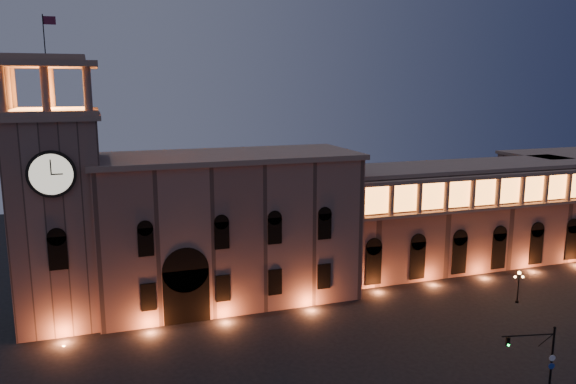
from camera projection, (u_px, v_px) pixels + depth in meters
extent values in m
plane|color=black|center=(309.00, 383.00, 48.74)|extent=(160.00, 160.00, 0.00)
cube|color=#7A5950|center=(228.00, 229.00, 66.93)|extent=(30.00, 12.00, 17.00)
cube|color=#886C5E|center=(226.00, 156.00, 65.26)|extent=(30.80, 12.80, 0.60)
cube|color=black|center=(186.00, 295.00, 61.04)|extent=(5.00, 1.40, 6.00)
cylinder|color=black|center=(185.00, 268.00, 60.47)|extent=(5.00, 1.40, 5.00)
cube|color=orange|center=(186.00, 297.00, 60.89)|extent=(4.20, 0.20, 5.00)
cube|color=#7A5950|center=(59.00, 223.00, 59.63)|extent=(9.00, 9.00, 22.00)
cube|color=#886C5E|center=(50.00, 117.00, 57.50)|extent=(9.80, 9.80, 0.50)
cylinder|color=black|center=(51.00, 174.00, 54.15)|extent=(4.60, 0.35, 4.60)
cylinder|color=beige|center=(51.00, 174.00, 54.02)|extent=(4.00, 0.12, 4.00)
cube|color=#886C5E|center=(50.00, 112.00, 57.41)|extent=(9.40, 9.40, 0.50)
cube|color=orange|center=(50.00, 109.00, 57.35)|extent=(6.80, 6.80, 0.15)
cylinder|color=#886C5E|center=(1.00, 89.00, 52.22)|extent=(0.76, 0.76, 4.20)
cylinder|color=#886C5E|center=(45.00, 89.00, 53.43)|extent=(0.76, 0.76, 4.20)
cylinder|color=#886C5E|center=(87.00, 89.00, 54.65)|extent=(0.76, 0.76, 4.20)
cylinder|color=#886C5E|center=(12.00, 88.00, 59.28)|extent=(0.76, 0.76, 4.20)
cylinder|color=#886C5E|center=(51.00, 88.00, 60.49)|extent=(0.76, 0.76, 4.20)
cylinder|color=#886C5E|center=(88.00, 88.00, 61.70)|extent=(0.76, 0.76, 4.20)
cylinder|color=#886C5E|center=(7.00, 89.00, 55.75)|extent=(0.76, 0.76, 4.20)
cylinder|color=#886C5E|center=(88.00, 89.00, 58.17)|extent=(0.76, 0.76, 4.20)
cube|color=#886C5E|center=(46.00, 64.00, 56.51)|extent=(9.80, 9.80, 0.60)
cube|color=#886C5E|center=(46.00, 58.00, 56.40)|extent=(7.50, 7.50, 0.60)
cylinder|color=black|center=(44.00, 35.00, 55.96)|extent=(0.10, 0.10, 4.00)
plane|color=#551831|center=(49.00, 20.00, 55.89)|extent=(1.20, 0.00, 1.20)
cube|color=brown|center=(458.00, 216.00, 79.90)|extent=(40.00, 10.00, 14.00)
cube|color=#886C5E|center=(461.00, 166.00, 78.53)|extent=(40.60, 10.60, 0.50)
cube|color=#886C5E|center=(484.00, 209.00, 74.36)|extent=(40.00, 1.20, 0.40)
cube|color=#886C5E|center=(487.00, 177.00, 73.54)|extent=(40.00, 1.40, 0.50)
cube|color=orange|center=(483.00, 192.00, 74.45)|extent=(38.00, 0.15, 3.60)
cylinder|color=#886C5E|center=(362.00, 202.00, 68.21)|extent=(0.70, 0.70, 4.00)
cylinder|color=#886C5E|center=(391.00, 199.00, 69.48)|extent=(0.70, 0.70, 4.00)
cylinder|color=#886C5E|center=(419.00, 197.00, 70.75)|extent=(0.70, 0.70, 4.00)
cylinder|color=#886C5E|center=(447.00, 195.00, 72.03)|extent=(0.70, 0.70, 4.00)
cylinder|color=#886C5E|center=(473.00, 193.00, 73.30)|extent=(0.70, 0.70, 4.00)
cylinder|color=#886C5E|center=(498.00, 192.00, 74.58)|extent=(0.70, 0.70, 4.00)
cylinder|color=#886C5E|center=(522.00, 190.00, 75.85)|extent=(0.70, 0.70, 4.00)
cylinder|color=#886C5E|center=(546.00, 188.00, 77.13)|extent=(0.70, 0.70, 4.00)
cylinder|color=#886C5E|center=(569.00, 186.00, 78.40)|extent=(0.70, 0.70, 4.00)
cube|color=brown|center=(568.00, 197.00, 93.76)|extent=(20.00, 12.00, 14.00)
cylinder|color=black|center=(551.00, 364.00, 45.66)|extent=(0.18, 0.18, 6.22)
sphere|color=black|center=(555.00, 328.00, 45.06)|extent=(0.25, 0.25, 0.25)
cylinder|color=black|center=(528.00, 335.00, 44.91)|extent=(4.36, 1.06, 0.11)
cube|color=black|center=(508.00, 341.00, 44.81)|extent=(0.31, 0.30, 0.76)
cylinder|color=#0CE53F|center=(508.00, 345.00, 44.72)|extent=(0.17, 0.10, 0.16)
cylinder|color=silver|center=(552.00, 358.00, 45.42)|extent=(0.53, 0.15, 0.53)
cylinder|color=navy|center=(552.00, 366.00, 45.55)|extent=(0.53, 0.15, 0.53)
cylinder|color=black|center=(518.00, 288.00, 66.34)|extent=(0.14, 0.14, 3.62)
cylinder|color=black|center=(517.00, 302.00, 66.66)|extent=(0.40, 0.40, 0.27)
sphere|color=#FFB766|center=(519.00, 273.00, 65.98)|extent=(0.40, 0.40, 0.40)
cylinder|color=black|center=(517.00, 277.00, 66.08)|extent=(0.88, 0.33, 0.05)
sphere|color=#FFB766|center=(515.00, 277.00, 66.06)|extent=(0.29, 0.29, 0.29)
cylinder|color=black|center=(521.00, 277.00, 66.09)|extent=(0.88, 0.33, 0.05)
sphere|color=#FFB766|center=(523.00, 277.00, 66.08)|extent=(0.29, 0.29, 0.29)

